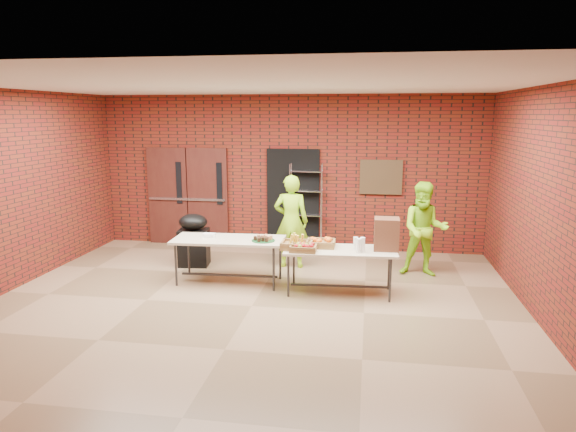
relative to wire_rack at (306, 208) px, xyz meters
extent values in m
cube|color=brown|center=(-0.39, -3.32, -0.92)|extent=(8.00, 7.00, 0.04)
cube|color=silver|center=(-0.39, -3.32, 2.32)|extent=(8.00, 7.00, 0.04)
cube|color=maroon|center=(-0.39, 0.20, 0.70)|extent=(8.00, 0.04, 3.20)
cube|color=maroon|center=(-0.39, -6.84, 0.70)|extent=(8.00, 0.04, 3.20)
cube|color=maroon|center=(3.63, -3.32, 0.70)|extent=(0.04, 7.00, 3.20)
cube|color=#431B13|center=(-3.04, 0.12, 0.15)|extent=(0.88, 0.08, 2.10)
cube|color=#431B13|center=(-2.14, 0.12, 0.15)|extent=(0.88, 0.08, 2.10)
cube|color=black|center=(-2.76, 0.07, 0.45)|extent=(0.12, 0.02, 0.90)
cube|color=black|center=(-1.86, 0.07, 0.45)|extent=(0.12, 0.02, 0.90)
cube|color=#AAAAB1|center=(-2.59, 0.06, 0.10)|extent=(1.70, 0.04, 0.05)
cube|color=black|center=(-0.29, 0.14, 0.15)|extent=(1.10, 0.06, 2.10)
cube|color=#3F2E19|center=(1.51, 0.13, 0.65)|extent=(0.85, 0.04, 0.70)
cube|color=beige|center=(-1.01, -2.30, -0.16)|extent=(1.88, 0.85, 0.04)
cube|color=#303135|center=(-1.01, -2.30, -0.78)|extent=(1.65, 0.11, 0.03)
cylinder|color=#303135|center=(-1.84, -1.99, -0.54)|extent=(0.04, 0.04, 0.72)
cylinder|color=#303135|center=(-0.19, -1.99, -0.54)|extent=(0.04, 0.04, 0.72)
cylinder|color=#303135|center=(-1.84, -2.60, -0.54)|extent=(0.04, 0.04, 0.72)
cylinder|color=#303135|center=(-0.19, -2.60, -0.54)|extent=(0.04, 0.04, 0.72)
cube|color=beige|center=(0.86, -2.53, -0.20)|extent=(1.79, 0.83, 0.04)
cube|color=#303135|center=(0.86, -2.53, -0.79)|extent=(1.56, 0.13, 0.03)
cylinder|color=#303135|center=(0.08, -2.24, -0.56)|extent=(0.04, 0.04, 0.68)
cylinder|color=#303135|center=(1.64, -2.24, -0.56)|extent=(0.04, 0.04, 0.68)
cylinder|color=#303135|center=(0.08, -2.83, -0.56)|extent=(0.04, 0.04, 0.68)
cylinder|color=#303135|center=(1.64, -2.83, -0.56)|extent=(0.04, 0.04, 0.68)
cube|color=olive|center=(0.18, -2.60, -0.15)|extent=(0.48, 0.37, 0.07)
cube|color=olive|center=(0.54, -2.43, -0.15)|extent=(0.45, 0.35, 0.07)
cube|color=olive|center=(0.30, -2.75, -0.15)|extent=(0.40, 0.31, 0.06)
cylinder|color=#144D22|center=(-0.41, -2.36, -0.13)|extent=(0.38, 0.38, 0.01)
cube|color=white|center=(-1.36, -2.26, -0.11)|extent=(0.20, 0.13, 0.07)
cube|color=brown|center=(1.57, -2.44, 0.07)|extent=(0.38, 0.34, 0.50)
cylinder|color=white|center=(1.15, -2.69, -0.07)|extent=(0.07, 0.07, 0.22)
cylinder|color=white|center=(1.20, -2.66, -0.07)|extent=(0.08, 0.08, 0.23)
cylinder|color=white|center=(1.10, -2.56, -0.08)|extent=(0.07, 0.07, 0.21)
cube|color=black|center=(-1.94, -1.43, -0.56)|extent=(0.59, 0.51, 0.69)
ellipsoid|color=black|center=(-1.94, -1.43, -0.07)|extent=(0.58, 0.52, 0.29)
imported|color=#94DC18|center=(-0.12, -1.23, -0.04)|extent=(0.65, 0.44, 1.72)
imported|color=#94DC18|center=(2.25, -1.38, -0.07)|extent=(0.84, 0.67, 1.66)
camera|label=1|loc=(1.28, -10.35, 1.91)|focal=32.00mm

